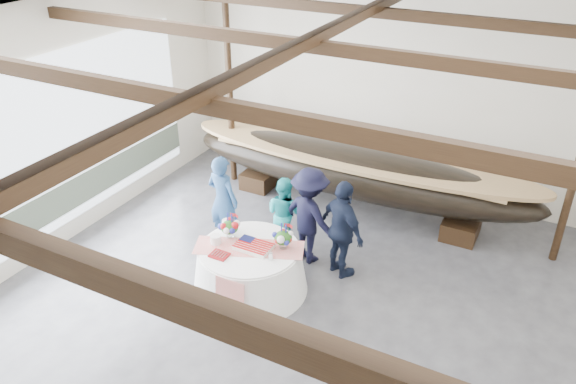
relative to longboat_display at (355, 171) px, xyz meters
The scene contains 12 objects.
floor 4.75m from the longboat_display, 83.92° to the right, with size 10.00×12.00×0.01m, color #3D3D42.
wall_back 1.97m from the longboat_display, 70.08° to the left, with size 10.00×0.02×4.50m, color silver.
ceiling 5.88m from the longboat_display, 83.92° to the right, with size 10.00×12.00×0.01m, color white.
pavilion_structure 4.95m from the longboat_display, 82.66° to the right, with size 9.80×11.76×4.50m.
open_bay 5.82m from the longboat_display, 140.77° to the right, with size 0.03×7.00×3.20m.
longboat_display is the anchor object (origin of this frame).
banquet_table 3.43m from the longboat_display, 99.48° to the right, with size 1.96×1.96×0.84m.
tabletop_items 3.27m from the longboat_display, 100.34° to the right, with size 1.89×1.19×0.40m.
guest_woman_blue 2.89m from the longboat_display, 127.63° to the right, with size 0.66×0.43×1.80m, color navy.
guest_woman_teal 2.05m from the longboat_display, 108.56° to the right, with size 0.71×0.56×1.47m, color teal.
guest_man_left 2.09m from the longboat_display, 91.34° to the right, with size 1.19×0.69×1.85m, color black.
guest_man_right 2.33m from the longboat_display, 73.83° to the right, with size 1.08×0.45×1.84m, color #141C31.
Camera 1 is at (3.07, -5.23, 6.14)m, focal length 35.00 mm.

